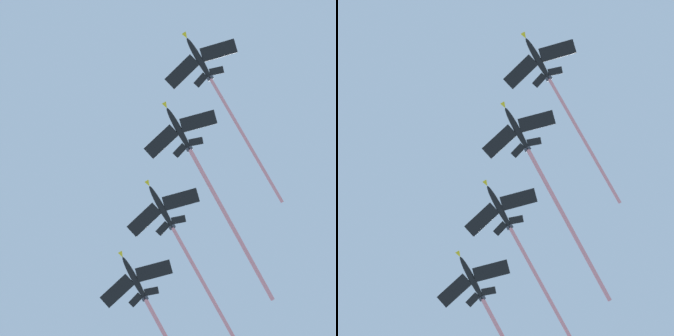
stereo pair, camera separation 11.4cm
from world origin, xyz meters
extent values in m
ellipsoid|color=black|center=(-13.59, 1.80, 163.16)|extent=(12.15, 2.30, 2.99)
cone|color=yellow|center=(-20.22, 1.41, 164.08)|extent=(1.82, 1.30, 1.41)
ellipsoid|color=black|center=(-15.59, 1.68, 164.04)|extent=(2.95, 1.17, 1.27)
cube|color=black|center=(-12.51, -3.45, 162.95)|extent=(6.11, 9.66, 0.69)
cube|color=yellow|center=(-11.96, -7.52, 163.03)|extent=(1.93, 1.20, 0.36)
cube|color=black|center=(-13.12, 7.13, 162.95)|extent=(5.20, 9.51, 0.69)
cube|color=yellow|center=(-13.05, 11.25, 163.03)|extent=(1.90, 1.02, 0.36)
cube|color=black|center=(-8.52, -0.19, 162.48)|extent=(2.99, 4.01, 0.40)
cube|color=black|center=(-8.78, 4.36, 162.48)|extent=(2.66, 3.94, 0.40)
cube|color=yellow|center=(-8.66, 2.08, 163.89)|extent=(2.77, 0.34, 3.10)
cylinder|color=#38383D|center=(-7.85, 1.68, 162.27)|extent=(1.14, 0.86, 0.93)
cylinder|color=#38383D|center=(-7.90, 2.58, 162.27)|extent=(1.14, 0.86, 0.93)
cylinder|color=pink|center=(10.00, 3.17, 159.80)|extent=(35.49, 2.85, 5.67)
ellipsoid|color=black|center=(-1.75, 15.81, 160.84)|extent=(12.16, 2.52, 2.93)
cone|color=yellow|center=(-8.37, 15.30, 161.72)|extent=(1.83, 1.33, 1.40)
ellipsoid|color=black|center=(-3.75, 15.65, 161.71)|extent=(2.96, 1.22, 1.26)
cube|color=black|center=(-0.57, 10.58, 160.63)|extent=(6.25, 9.67, 0.67)
cube|color=yellow|center=(0.06, 6.52, 160.71)|extent=(1.93, 1.23, 0.36)
cube|color=black|center=(-1.38, 21.15, 160.63)|extent=(5.05, 9.47, 0.67)
cube|color=yellow|center=(-1.38, 25.26, 160.71)|extent=(1.89, 0.99, 0.36)
cube|color=black|center=(3.37, 13.91, 160.18)|extent=(3.04, 4.02, 0.40)
cube|color=black|center=(3.02, 18.46, 160.18)|extent=(2.60, 3.92, 0.40)
cube|color=yellow|center=(3.18, 16.18, 161.59)|extent=(2.75, 0.39, 3.09)
cylinder|color=#38383D|center=(4.00, 15.80, 159.97)|extent=(1.15, 0.88, 0.93)
cylinder|color=#38383D|center=(3.94, 16.69, 159.97)|extent=(1.15, 0.88, 0.93)
cylinder|color=pink|center=(25.26, 17.87, 157.13)|extent=(42.39, 4.24, 6.64)
ellipsoid|color=black|center=(12.21, 30.27, 159.20)|extent=(12.15, 2.42, 3.02)
cone|color=yellow|center=(5.59, 29.81, 160.14)|extent=(1.83, 1.32, 1.41)
ellipsoid|color=black|center=(10.22, 30.13, 160.09)|extent=(2.96, 1.20, 1.28)
cube|color=black|center=(13.35, 25.03, 158.99)|extent=(6.19, 9.67, 0.70)
cube|color=yellow|center=(13.94, 20.96, 159.07)|extent=(1.93, 1.22, 0.37)
cube|color=black|center=(12.63, 35.61, 158.99)|extent=(5.11, 9.49, 0.70)
cube|color=yellow|center=(12.66, 39.72, 159.07)|extent=(1.89, 1.00, 0.37)
cube|color=black|center=(17.31, 28.33, 158.50)|extent=(3.02, 4.01, 0.41)
cube|color=black|center=(17.00, 32.88, 158.50)|extent=(2.63, 3.93, 0.41)
cube|color=yellow|center=(17.15, 30.60, 159.92)|extent=(2.77, 0.37, 3.11)
cylinder|color=#38383D|center=(17.96, 30.21, 158.29)|extent=(1.15, 0.87, 0.93)
cylinder|color=#38383D|center=(17.90, 31.11, 158.29)|extent=(1.15, 0.87, 0.93)
cylinder|color=pink|center=(37.19, 31.97, 155.57)|extent=(38.32, 3.51, 6.28)
ellipsoid|color=black|center=(23.37, 45.76, 157.23)|extent=(12.15, 2.49, 3.10)
cone|color=yellow|center=(16.76, 45.27, 158.21)|extent=(1.84, 1.33, 1.42)
ellipsoid|color=black|center=(21.39, 45.62, 158.13)|extent=(2.97, 1.21, 1.30)
cube|color=black|center=(24.54, 40.54, 157.01)|extent=(6.23, 9.67, 0.73)
cube|color=yellow|center=(25.16, 36.47, 157.09)|extent=(1.93, 1.23, 0.38)
cube|color=black|center=(23.76, 51.11, 157.01)|extent=(5.07, 9.48, 0.73)
cube|color=yellow|center=(23.77, 55.22, 157.09)|extent=(1.89, 0.99, 0.38)
cube|color=black|center=(28.47, 43.86, 156.49)|extent=(3.03, 4.01, 0.42)
cube|color=black|center=(28.14, 48.40, 156.49)|extent=(2.61, 3.93, 0.42)
cube|color=yellow|center=(28.31, 46.13, 157.91)|extent=(2.79, 0.39, 3.12)
cylinder|color=#38383D|center=(29.11, 45.74, 156.28)|extent=(1.16, 0.88, 0.94)
cylinder|color=#38383D|center=(29.05, 46.64, 156.28)|extent=(1.16, 0.88, 0.94)
camera|label=1|loc=(-8.92, 14.18, 1.97)|focal=67.58mm
camera|label=2|loc=(-8.98, 14.28, 1.97)|focal=67.58mm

